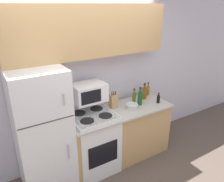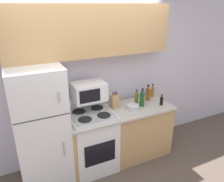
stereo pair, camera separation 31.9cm
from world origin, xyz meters
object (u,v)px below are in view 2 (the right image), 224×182
Objects in this scene: refrigerator at (41,128)px; stove at (92,140)px; bowl at (133,107)px; knife_block at (115,101)px; bottle_olive_oil at (136,98)px; bottle_vinegar at (152,92)px; bottle_soy_sauce at (161,101)px; bottle_wine_green at (142,99)px; microwave at (89,91)px; bottle_whiskey at (148,94)px.

stove is (0.71, -0.04, -0.38)m from refrigerator.
stove is at bearing 174.24° from bowl.
bowl is at bearing -37.61° from knife_block.
bottle_olive_oil reaches higher than bottle_vinegar.
knife_block reaches higher than bottle_olive_oil.
stove is at bearing -174.91° from bottle_olive_oil.
knife_block is 1.43× the size of bowl.
refrigerator is 1.89m from bottle_soy_sauce.
refrigerator is at bearing 177.67° from bottle_wine_green.
refrigerator is 3.68× the size of microwave.
stove reaches higher than bottle_soy_sauce.
microwave is at bearing 167.63° from bottle_soy_sauce.
bowl is 0.75× the size of bottle_olive_oil.
bottle_whiskey is at bearing -150.66° from bottle_vinegar.
knife_block is at bearing -172.49° from bottle_vinegar.
microwave is at bearing 163.48° from bowl.
bottle_vinegar is (0.16, 0.09, -0.02)m from bottle_whiskey.
bottle_vinegar is (1.21, 0.09, -0.25)m from microwave.
bottle_soy_sauce is at bearing -18.77° from bottle_wine_green.
stove is at bearing -169.99° from bottle_vinegar.
bottle_olive_oil is (0.79, -0.05, -0.24)m from microwave.
microwave reaches higher than bottle_whiskey.
refrigerator reaches higher than bottle_olive_oil.
refrigerator reaches higher than bottle_soy_sauce.
refrigerator is at bearing -173.56° from microwave.
bottle_wine_green is at bearing -145.04° from bottle_whiskey.
bowl is (1.38, -0.11, 0.07)m from refrigerator.
bottle_soy_sauce is 0.75× the size of bottle_vinegar.
bottle_whiskey reaches higher than knife_block.
bottle_olive_oil reaches higher than bottle_soy_sauce.
bottle_olive_oil is (0.14, 0.14, 0.06)m from bowl.
microwave is 1.69× the size of bottle_whiskey.
bottle_olive_oil is at bearing 44.09° from bowl.
stove is 1.35m from bottle_vinegar.
bottle_soy_sauce is at bearing -18.09° from knife_block.
knife_block is 1.16× the size of bottle_vinegar.
microwave is 1.21m from bottle_soy_sauce.
bottle_vinegar is (1.95, 0.18, 0.13)m from refrigerator.
knife_block is at bearing 173.96° from bottle_olive_oil.
microwave reaches higher than bottle_vinegar.
bottle_olive_oil is 0.93× the size of bottle_whiskey.
bottle_whiskey is (1.06, 0.00, -0.23)m from microwave.
refrigerator is 0.81m from stove.
refrigerator is 1.16m from knife_block.
bottle_olive_oil is (0.81, 0.07, 0.52)m from stove.
stove is 3.99× the size of knife_block.
knife_block reaches higher than bottle_vinegar.
bottle_olive_oil is at bearing 5.09° from stove.
stove is 2.35× the size of microwave.
bottle_whiskey is (0.27, 0.06, 0.01)m from bottle_olive_oil.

